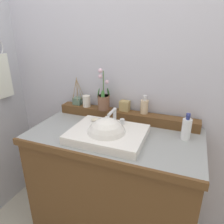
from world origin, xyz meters
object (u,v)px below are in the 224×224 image
Objects in this scene: potted_plant at (104,99)px; hand_towel at (3,76)px; soap_dispenser at (144,106)px; soap_bar at (96,120)px; lotion_bottle at (186,129)px; tumbler_cup at (87,101)px; reed_diffuser at (78,100)px; sink_basin at (107,136)px; trinket_box at (125,106)px.

potted_plant is 0.91× the size of hand_towel.
potted_plant is 0.32m from soap_dispenser.
potted_plant is at bearing -173.72° from soap_dispenser.
soap_bar is 0.40× the size of lotion_bottle.
hand_towel reaches higher than tumbler_cup.
potted_plant reaches higher than reed_diffuser.
sink_basin is at bearing -40.61° from soap_bar.
hand_towel is (-0.86, 0.05, 0.23)m from soap_bar.
tumbler_cup is at bearing -171.77° from trinket_box.
lotion_bottle reaches higher than trinket_box.
potted_plant is 1.40× the size of reed_diffuser.
tumbler_cup is at bearing 130.79° from soap_bar.
tumbler_cup is (-0.47, -0.02, -0.01)m from soap_dispenser.
trinket_box is 0.22× the size of hand_towel.
potted_plant is (-0.03, 0.20, 0.09)m from soap_bar.
potted_plant is 1.82× the size of lotion_bottle.
potted_plant is (-0.16, 0.31, 0.13)m from sink_basin.
lotion_bottle is 0.50× the size of hand_towel.
soap_bar is 0.36m from reed_diffuser.
hand_towel is at bearing -165.28° from trinket_box.
tumbler_cup is at bearing 176.24° from potted_plant.
reed_diffuser is (-0.09, 0.02, -0.01)m from tumbler_cup.
potted_plant is 0.26m from reed_diffuser.
reed_diffuser reaches higher than trinket_box.
tumbler_cup reaches higher than soap_bar.
reed_diffuser is at bearing 172.23° from potted_plant.
lotion_bottle reaches higher than soap_bar.
lotion_bottle is (0.63, -0.13, -0.08)m from potted_plant.
reed_diffuser reaches higher than sink_basin.
potted_plant is at bearing 10.22° from hand_towel.
tumbler_cup is 0.32m from trinket_box.
sink_basin reaches higher than soap_bar.
soap_dispenser is 0.40× the size of hand_towel.
soap_dispenser is 1.18m from hand_towel.
trinket_box is 0.45× the size of lotion_bottle.
reed_diffuser is at bearing -179.95° from soap_dispenser.
trinket_box is (0.16, 0.03, -0.04)m from potted_plant.
trinket_box is (0.01, 0.34, 0.09)m from sink_basin.
tumbler_cup is at bearing 134.10° from sink_basin.
soap_bar is 0.22m from potted_plant.
reed_diffuser is at bearing 139.63° from sink_basin.
sink_basin reaches higher than tumbler_cup.
lotion_bottle is (0.60, 0.07, 0.01)m from soap_bar.
hand_towel is (-1.15, -0.19, 0.17)m from soap_dispenser.
potted_plant is 0.16m from tumbler_cup.
soap_dispenser is 0.15m from trinket_box.
trinket_box is at bearing -0.35° from reed_diffuser.
soap_bar is at bearing 139.39° from sink_basin.
trinket_box is 0.49m from lotion_bottle.
hand_towel reaches higher than lotion_bottle.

